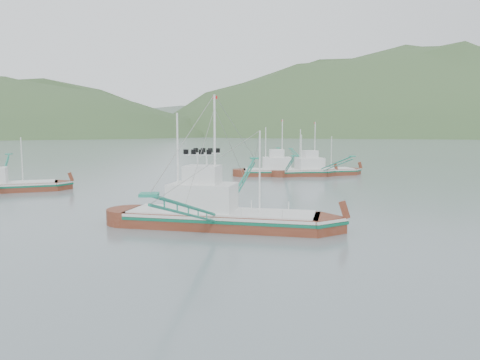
{
  "coord_description": "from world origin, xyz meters",
  "views": [
    {
      "loc": [
        -2.35,
        -34.08,
        7.76
      ],
      "look_at": [
        0.0,
        6.0,
        3.2
      ],
      "focal_mm": 35.0,
      "sensor_mm": 36.0,
      "label": 1
    }
  ],
  "objects": [
    {
      "name": "headland_right",
      "position": [
        240.0,
        430.0,
        0.0
      ],
      "size": [
        684.0,
        432.0,
        306.0
      ],
      "primitive_type": "ellipsoid",
      "color": "#38552C",
      "rests_on": "ground"
    },
    {
      "name": "ground",
      "position": [
        0.0,
        0.0,
        0.0
      ],
      "size": [
        1200.0,
        1200.0,
        0.0
      ],
      "primitive_type": "plane",
      "color": "slate",
      "rests_on": "ground"
    },
    {
      "name": "bg_boat_far",
      "position": [
        8.93,
        39.66,
        1.32
      ],
      "size": [
        13.29,
        23.8,
        9.63
      ],
      "rotation": [
        0.0,
        0.0,
        -0.05
      ],
      "color": "maroon",
      "rests_on": "ground"
    },
    {
      "name": "bg_boat_right",
      "position": [
        14.29,
        40.09,
        1.63
      ],
      "size": [
        13.01,
        22.51,
        9.23
      ],
      "rotation": [
        0.0,
        0.0,
        0.21
      ],
      "color": "maroon",
      "rests_on": "ground"
    },
    {
      "name": "ridge_distant",
      "position": [
        30.0,
        560.0,
        0.0
      ],
      "size": [
        960.0,
        400.0,
        240.0
      ],
      "primitive_type": "ellipsoid",
      "color": "slate",
      "rests_on": "ground"
    },
    {
      "name": "main_boat",
      "position": [
        -1.86,
        1.62,
        2.1
      ],
      "size": [
        15.52,
        26.58,
        11.0
      ],
      "rotation": [
        0.0,
        0.0,
        -0.28
      ],
      "color": "maroon",
      "rests_on": "ground"
    }
  ]
}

